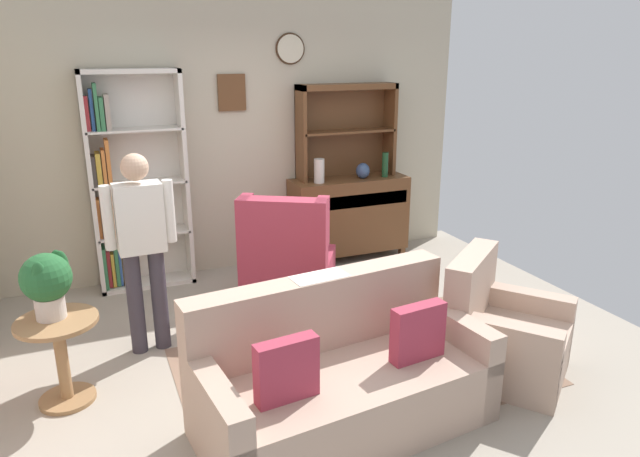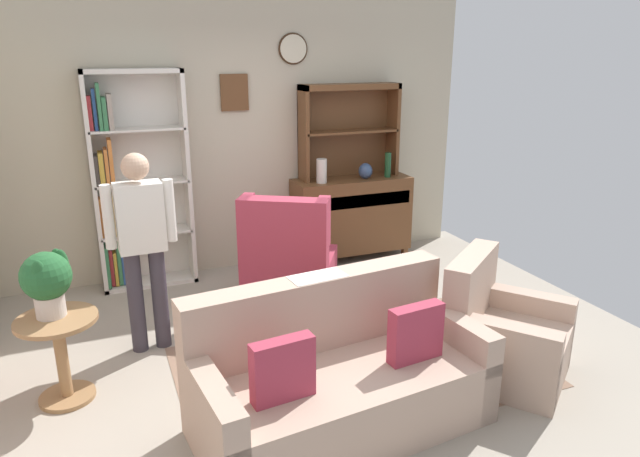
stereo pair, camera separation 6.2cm
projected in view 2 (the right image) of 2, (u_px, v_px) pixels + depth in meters
The scene contains 17 objects.
ground_plane at pixel (318, 354), 4.49m from camera, with size 5.40×4.60×0.02m, color #9E9384.
wall_back at pixel (242, 136), 5.96m from camera, with size 5.00×0.09×2.80m.
area_rug at pixel (357, 366), 4.30m from camera, with size 2.61×1.62×0.01m, color #846651.
bookshelf at pixel (133, 183), 5.50m from camera, with size 0.90×0.30×2.10m.
sideboard at pixel (351, 214), 6.39m from camera, with size 1.30×0.45×0.92m.
sideboard_hutch at pixel (349, 118), 6.17m from camera, with size 1.10×0.26×1.00m.
vase_tall at pixel (322, 171), 6.02m from camera, with size 0.11×0.11×0.25m, color beige.
vase_round at pixel (365, 171), 6.23m from camera, with size 0.15×0.15×0.17m, color #33476B.
bottle_wine at pixel (388, 165), 6.29m from camera, with size 0.07×0.07×0.27m, color #194223.
couch_floral at pixel (338, 379), 3.57m from camera, with size 1.88×1.04×0.90m.
armchair_floral at pixel (502, 338), 4.12m from camera, with size 1.07×1.08×0.88m.
wingback_chair at pixel (289, 263), 5.29m from camera, with size 1.08×1.08×1.05m.
plant_stand at pixel (61, 349), 3.80m from camera, with size 0.52×0.52×0.60m.
potted_plant_large at pixel (47, 279), 3.68m from camera, with size 0.32×0.32×0.44m.
person_reading at pixel (142, 239), 4.31m from camera, with size 0.52×0.21×1.56m.
coffee_table at pixel (321, 305), 4.50m from camera, with size 0.80×0.50×0.42m.
book_stack at pixel (316, 296), 4.44m from camera, with size 0.16×0.11×0.05m.
Camera 2 is at (-1.47, -3.71, 2.27)m, focal length 32.25 mm.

